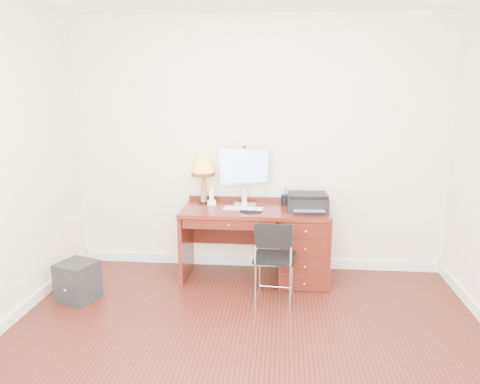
# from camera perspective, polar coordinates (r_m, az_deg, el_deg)

# --- Properties ---
(ground) EXTENTS (4.00, 4.00, 0.00)m
(ground) POSITION_cam_1_polar(r_m,az_deg,el_deg) (3.78, 0.42, -18.58)
(ground) COLOR #39140D
(ground) RESTS_ON ground
(room_shell) EXTENTS (4.00, 4.00, 4.00)m
(room_shell) POSITION_cam_1_polar(r_m,az_deg,el_deg) (4.30, 1.18, -13.69)
(room_shell) COLOR white
(room_shell) RESTS_ON ground
(desk) EXTENTS (1.50, 0.67, 0.75)m
(desk) POSITION_cam_1_polar(r_m,az_deg,el_deg) (4.87, 5.69, -5.94)
(desk) COLOR maroon
(desk) RESTS_ON ground
(monitor) EXTENTS (0.52, 0.22, 0.60)m
(monitor) POSITION_cam_1_polar(r_m,az_deg,el_deg) (4.86, 0.64, 2.76)
(monitor) COLOR silver
(monitor) RESTS_ON desk
(keyboard) EXTENTS (0.41, 0.16, 0.02)m
(keyboard) POSITION_cam_1_polar(r_m,az_deg,el_deg) (4.76, 0.42, -2.02)
(keyboard) COLOR white
(keyboard) RESTS_ON desk
(mouse_pad) EXTENTS (0.23, 0.23, 0.05)m
(mouse_pad) POSITION_cam_1_polar(r_m,az_deg,el_deg) (4.67, 1.32, -2.23)
(mouse_pad) COLOR black
(mouse_pad) RESTS_ON desk
(printer) EXTENTS (0.41, 0.33, 0.18)m
(printer) POSITION_cam_1_polar(r_m,az_deg,el_deg) (4.74, 8.24, -1.21)
(printer) COLOR black
(printer) RESTS_ON desk
(leg_lamp) EXTENTS (0.25, 0.25, 0.51)m
(leg_lamp) POSITION_cam_1_polar(r_m,az_deg,el_deg) (4.95, -4.51, 2.82)
(leg_lamp) COLOR black
(leg_lamp) RESTS_ON desk
(phone) EXTENTS (0.10, 0.10, 0.19)m
(phone) POSITION_cam_1_polar(r_m,az_deg,el_deg) (4.95, -3.48, -0.91)
(phone) COLOR white
(phone) RESTS_ON desk
(pen_cup) EXTENTS (0.09, 0.09, 0.11)m
(pen_cup) POSITION_cam_1_polar(r_m,az_deg,el_deg) (4.94, 5.53, -0.97)
(pen_cup) COLOR black
(pen_cup) RESTS_ON desk
(chair) EXTENTS (0.40, 0.40, 0.79)m
(chair) POSITION_cam_1_polar(r_m,az_deg,el_deg) (4.31, 4.25, -7.47)
(chair) COLOR black
(chair) RESTS_ON ground
(equipment_box) EXTENTS (0.40, 0.40, 0.37)m
(equipment_box) POSITION_cam_1_polar(r_m,az_deg,el_deg) (4.71, -19.18, -10.23)
(equipment_box) COLOR black
(equipment_box) RESTS_ON ground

